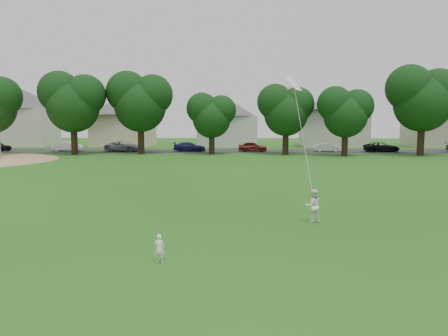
{
  "coord_description": "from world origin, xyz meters",
  "views": [
    {
      "loc": [
        1.37,
        -14.8,
        4.21
      ],
      "look_at": [
        0.89,
        2.0,
        2.3
      ],
      "focal_mm": 35.0,
      "sensor_mm": 36.0,
      "label": 1
    }
  ],
  "objects": [
    {
      "name": "street",
      "position": [
        0.0,
        42.0,
        0.01
      ],
      "size": [
        90.0,
        7.0,
        0.01
      ],
      "primitive_type": "cube",
      "color": "#2D2D30",
      "rests_on": "ground"
    },
    {
      "name": "tree_row",
      "position": [
        2.81,
        35.77,
        6.43
      ],
      "size": [
        80.63,
        9.18,
        10.51
      ],
      "color": "black",
      "rests_on": "ground"
    },
    {
      "name": "older_boy",
      "position": [
        4.5,
        2.7,
        0.68
      ],
      "size": [
        0.72,
        0.6,
        1.37
      ],
      "primitive_type": "imported",
      "rotation": [
        0.0,
        0.0,
        3.26
      ],
      "color": "white",
      "rests_on": "ground"
    },
    {
      "name": "parked_cars",
      "position": [
        2.79,
        41.0,
        0.62
      ],
      "size": [
        71.73,
        2.59,
        1.28
      ],
      "color": "black",
      "rests_on": "ground"
    },
    {
      "name": "toddler",
      "position": [
        -0.87,
        -2.47,
        0.43
      ],
      "size": [
        0.33,
        0.24,
        0.87
      ],
      "primitive_type": "imported",
      "rotation": [
        0.0,
        0.0,
        3.05
      ],
      "color": "white",
      "rests_on": "ground"
    },
    {
      "name": "ground",
      "position": [
        0.0,
        0.0,
        0.0
      ],
      "size": [
        160.0,
        160.0,
        0.0
      ],
      "primitive_type": "plane",
      "color": "#1F4F12",
      "rests_on": "ground"
    },
    {
      "name": "house_row",
      "position": [
        -0.67,
        52.0,
        4.93
      ],
      "size": [
        77.48,
        13.84,
        10.49
      ],
      "color": "silver",
      "rests_on": "ground"
    },
    {
      "name": "kite",
      "position": [
        4.23,
        4.03,
        3.39
      ],
      "size": [
        0.94,
        1.85,
        5.53
      ],
      "color": "white",
      "rests_on": "ground"
    }
  ]
}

